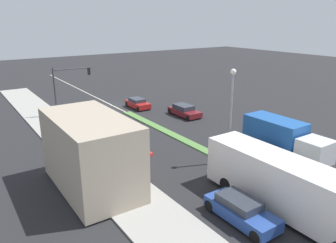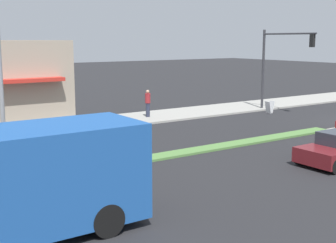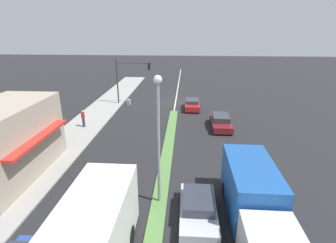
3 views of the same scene
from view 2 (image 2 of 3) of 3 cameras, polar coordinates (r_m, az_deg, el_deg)
ground_plane at (r=18.83m, az=-8.69°, el=-5.67°), size 160.00×160.00×0.00m
sidewalk_right at (r=26.88m, az=-18.07°, el=-1.20°), size 4.00×73.00×0.12m
traffic_signal_main at (r=33.45m, az=13.35°, el=7.76°), size 4.59×0.34×5.60m
pedestrian at (r=30.04m, az=-2.48°, el=2.31°), size 0.34×0.34×1.74m
warning_aframe_sign at (r=33.06m, az=12.27°, el=1.72°), size 0.45×0.53×0.84m
delivery_truck at (r=12.31m, az=-18.87°, el=-7.47°), size 2.44×7.50×2.87m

